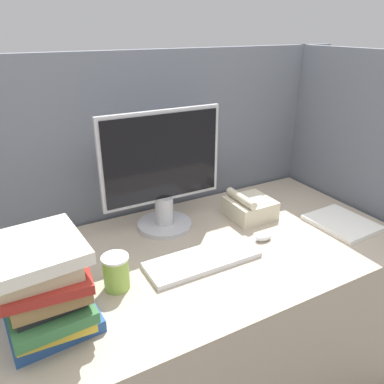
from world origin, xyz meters
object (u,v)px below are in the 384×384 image
object	(u,v)px
book_stack	(45,285)
coffee_cup	(116,272)
monitor	(163,176)
desk_telephone	(249,207)
mouse	(264,237)
keyboard	(203,260)

from	to	relation	value
book_stack	coffee_cup	bearing A→B (deg)	16.66
monitor	coffee_cup	xyz separation A→B (m)	(-0.30, -0.30, -0.17)
desk_telephone	mouse	bearing A→B (deg)	-110.18
desk_telephone	monitor	bearing A→B (deg)	165.23
keyboard	coffee_cup	bearing A→B (deg)	178.29
mouse	desk_telephone	size ratio (longest dim) A/B	0.38
keyboard	coffee_cup	distance (m)	0.32
monitor	coffee_cup	bearing A→B (deg)	-135.88
keyboard	book_stack	xyz separation A→B (m)	(-0.53, -0.06, 0.12)
mouse	monitor	bearing A→B (deg)	135.91
monitor	mouse	world-z (taller)	monitor
coffee_cup	desk_telephone	world-z (taller)	same
keyboard	desk_telephone	bearing A→B (deg)	29.99
monitor	coffee_cup	size ratio (longest dim) A/B	4.26
keyboard	mouse	distance (m)	0.29
coffee_cup	book_stack	bearing A→B (deg)	-163.34
mouse	coffee_cup	world-z (taller)	coffee_cup
mouse	desk_telephone	world-z (taller)	desk_telephone
keyboard	mouse	xyz separation A→B (m)	(0.29, 0.01, 0.00)
monitor	keyboard	size ratio (longest dim) A/B	1.21
monitor	mouse	distance (m)	0.47
coffee_cup	desk_telephone	size ratio (longest dim) A/B	0.63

